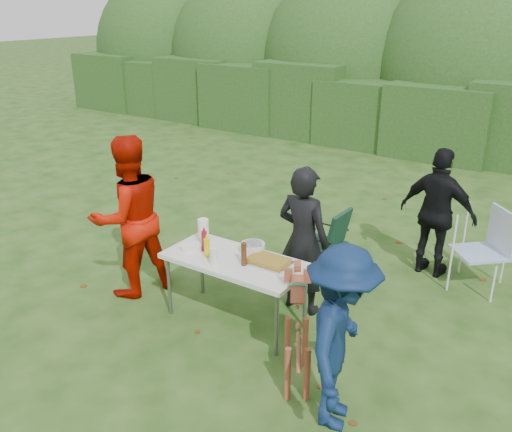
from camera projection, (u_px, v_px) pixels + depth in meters
The scene contains 20 objects.
ground at pixel (218, 321), 5.82m from camera, with size 80.00×80.00×0.00m, color #1E4211.
hedge_row at pixel (442, 117), 11.69m from camera, with size 22.00×1.40×1.70m, color #23471C.
shrub_backdrop at pixel (465, 74), 12.65m from camera, with size 20.00×2.60×3.20m, color #3D6628.
folding_table at pixel (235, 263), 5.58m from camera, with size 1.50×0.70×0.74m.
person_cook at pixel (303, 240), 5.77m from camera, with size 0.60×0.40×1.65m, color black.
person_red_jacket at pixel (129, 217), 6.10m from camera, with size 0.91×0.71×1.87m, color #B51102.
person_black_puffy at pixel (438, 213), 6.56m from camera, with size 0.95×0.39×1.61m, color black.
child at pixel (341, 339), 4.18m from camera, with size 1.00×0.58×1.56m, color #0D2147.
dog at pixel (297, 340), 4.74m from camera, with size 0.94×0.38×0.89m, color brown, non-canonical shape.
camping_chair at pixel (323, 241), 6.70m from camera, with size 0.55×0.55×0.88m, color #123323, non-canonical shape.
lawn_chair at pixel (480, 249), 6.34m from camera, with size 0.58×0.58×0.98m, color #417CB7, non-canonical shape.
food_tray at pixel (268, 262), 5.46m from camera, with size 0.45×0.30×0.02m, color #B7B7BA.
focaccia_bread at pixel (268, 260), 5.45m from camera, with size 0.40×0.26×0.04m, color olive.
mustard_bottle at pixel (207, 248), 5.57m from camera, with size 0.06×0.06×0.20m, color #D3CF06.
ketchup_bottle at pixel (204, 241), 5.70m from camera, with size 0.06×0.06×0.22m, color #A20E1F.
beer_bottle at pixel (244, 254), 5.39m from camera, with size 0.06×0.06×0.24m, color #47230F.
paper_towel_roll at pixel (203, 230), 5.91m from camera, with size 0.12×0.12×0.26m, color white.
cup_stack at pixel (214, 257), 5.40m from camera, with size 0.08×0.08×0.18m, color white.
pasta_bowl at pixel (253, 248), 5.68m from camera, with size 0.26×0.26×0.10m, color silver.
plate_stack at pixel (191, 247), 5.76m from camera, with size 0.24×0.24×0.05m, color white.
Camera 1 is at (3.09, -3.92, 3.22)m, focal length 38.00 mm.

